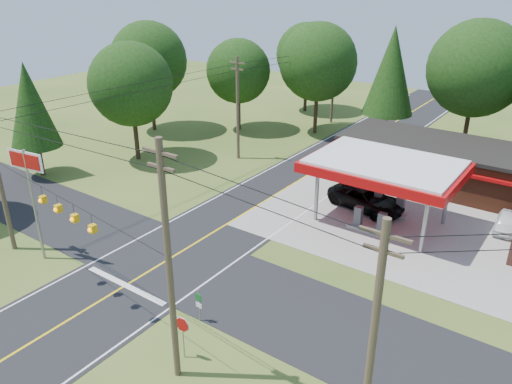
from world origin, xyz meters
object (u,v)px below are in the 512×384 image
Objects in this scene: gas_canopy at (384,169)px; suv_car at (366,199)px; sedan_car at (507,223)px; octagonal_stop_sign at (182,328)px; big_stop_sign at (29,179)px.

gas_canopy reaches higher than suv_car.
gas_canopy is 9.66m from sedan_car.
octagonal_stop_sign reaches higher than sedan_car.
octagonal_stop_sign is at bearing -96.00° from gas_canopy.
sedan_car is at bearing -62.98° from suv_car.
gas_canopy is 1.42× the size of big_stop_sign.
octagonal_stop_sign is at bearing -6.02° from big_stop_sign.
big_stop_sign is 3.14× the size of octagonal_stop_sign.
octagonal_stop_sign is at bearing -117.27° from sedan_car.
suv_car is 1.67× the size of sedan_car.
octagonal_stop_sign is (13.74, -1.45, -3.85)m from big_stop_sign.
sedan_car is at bearing 42.25° from big_stop_sign.
sedan_car is at bearing 26.57° from gas_canopy.
big_stop_sign is 14.34m from octagonal_stop_sign.
sedan_car is 25.12m from octagonal_stop_sign.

